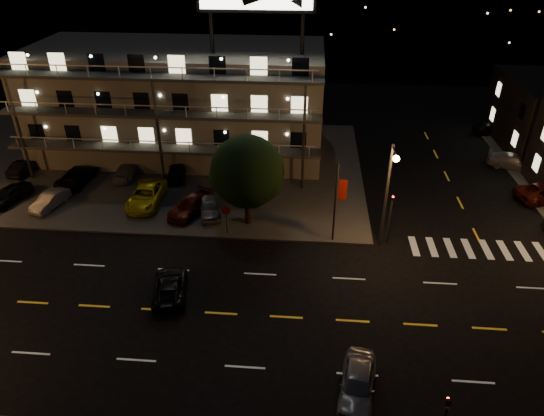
# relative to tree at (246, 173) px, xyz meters

# --- Properties ---
(ground) EXTENTS (140.00, 140.00, 0.00)m
(ground) POSITION_rel_tree_xyz_m (1.62, -10.26, -4.45)
(ground) COLOR black
(ground) RESTS_ON ground
(curb_nw) EXTENTS (44.00, 24.00, 0.15)m
(curb_nw) POSITION_rel_tree_xyz_m (-12.38, 9.74, -4.38)
(curb_nw) COLOR #3E3E3B
(curb_nw) RESTS_ON ground
(motel) EXTENTS (28.00, 13.80, 18.10)m
(motel) POSITION_rel_tree_xyz_m (-8.33, 13.63, 0.89)
(motel) COLOR gray
(motel) RESTS_ON ground
(streetlight_nc) EXTENTS (0.44, 1.92, 8.00)m
(streetlight_nc) POSITION_rel_tree_xyz_m (10.12, -2.32, 0.51)
(streetlight_nc) COLOR #2D2D30
(streetlight_nc) RESTS_ON ground
(signal_nw) EXTENTS (0.20, 0.27, 4.60)m
(signal_nw) POSITION_rel_tree_xyz_m (10.62, -1.76, -1.88)
(signal_nw) COLOR #2D2D30
(signal_nw) RESTS_ON ground
(banner_north) EXTENTS (0.83, 0.16, 6.40)m
(banner_north) POSITION_rel_tree_xyz_m (6.70, -1.86, -1.02)
(banner_north) COLOR #2D2D30
(banner_north) RESTS_ON ground
(stop_sign) EXTENTS (0.91, 0.11, 2.61)m
(stop_sign) POSITION_rel_tree_xyz_m (-1.38, -1.69, -2.74)
(stop_sign) COLOR #2D2D30
(stop_sign) RESTS_ON ground
(tree) EXTENTS (5.75, 5.54, 7.24)m
(tree) POSITION_rel_tree_xyz_m (0.00, 0.00, 0.00)
(tree) COLOR black
(tree) RESTS_ON curb_nw
(lot_car_0) EXTENTS (2.73, 4.39, 1.39)m
(lot_car_0) POSITION_rel_tree_xyz_m (-20.42, 1.57, -3.60)
(lot_car_0) COLOR black
(lot_car_0) RESTS_ON curb_nw
(lot_car_1) EXTENTS (2.21, 3.96, 1.24)m
(lot_car_1) POSITION_rel_tree_xyz_m (-16.64, 1.06, -3.68)
(lot_car_1) COLOR gray
(lot_car_1) RESTS_ON curb_nw
(lot_car_2) EXTENTS (2.57, 5.43, 1.50)m
(lot_car_2) POSITION_rel_tree_xyz_m (-8.82, 2.28, -3.55)
(lot_car_2) COLOR yellow
(lot_car_2) RESTS_ON curb_nw
(lot_car_3) EXTENTS (3.62, 5.00, 1.34)m
(lot_car_3) POSITION_rel_tree_xyz_m (-4.80, 0.98, -3.63)
(lot_car_3) COLOR #4F130B
(lot_car_3) RESTS_ON curb_nw
(lot_car_4) EXTENTS (2.65, 4.29, 1.36)m
(lot_car_4) POSITION_rel_tree_xyz_m (-3.25, 1.02, -3.62)
(lot_car_4) COLOR gray
(lot_car_4) RESTS_ON curb_nw
(lot_car_5) EXTENTS (1.69, 3.93, 1.26)m
(lot_car_5) POSITION_rel_tree_xyz_m (-22.03, 6.95, -3.67)
(lot_car_5) COLOR black
(lot_car_5) RESTS_ON curb_nw
(lot_car_6) EXTENTS (2.51, 4.94, 1.34)m
(lot_car_6) POSITION_rel_tree_xyz_m (-16.26, 5.44, -3.63)
(lot_car_6) COLOR black
(lot_car_6) RESTS_ON curb_nw
(lot_car_7) EXTENTS (1.82, 4.34, 1.25)m
(lot_car_7) POSITION_rel_tree_xyz_m (-12.13, 6.93, -3.68)
(lot_car_7) COLOR gray
(lot_car_7) RESTS_ON curb_nw
(lot_car_8) EXTENTS (2.25, 4.30, 1.40)m
(lot_car_8) POSITION_rel_tree_xyz_m (-7.48, 7.17, -3.60)
(lot_car_8) COLOR black
(lot_car_8) RESTS_ON curb_nw
(lot_car_9) EXTENTS (1.96, 4.05, 1.28)m
(lot_car_9) POSITION_rel_tree_xyz_m (0.18, 5.33, -3.66)
(lot_car_9) COLOR #4F130B
(lot_car_9) RESTS_ON curb_nw
(side_car_2) EXTENTS (5.15, 3.54, 1.39)m
(side_car_2) POSITION_rel_tree_xyz_m (24.37, 12.06, -3.76)
(side_car_2) COLOR gray
(side_car_2) RESTS_ON ground
(side_car_3) EXTENTS (4.29, 2.50, 1.37)m
(side_car_3) POSITION_rel_tree_xyz_m (24.90, 20.82, -3.77)
(side_car_3) COLOR black
(side_car_3) RESTS_ON ground
(road_car_east) EXTENTS (2.41, 4.51, 1.46)m
(road_car_east) POSITION_rel_tree_xyz_m (7.48, -15.41, -3.72)
(road_car_east) COLOR gray
(road_car_east) RESTS_ON ground
(road_car_west) EXTENTS (2.82, 4.72, 1.23)m
(road_car_west) POSITION_rel_tree_xyz_m (-3.90, -8.72, -3.84)
(road_car_west) COLOR black
(road_car_west) RESTS_ON ground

